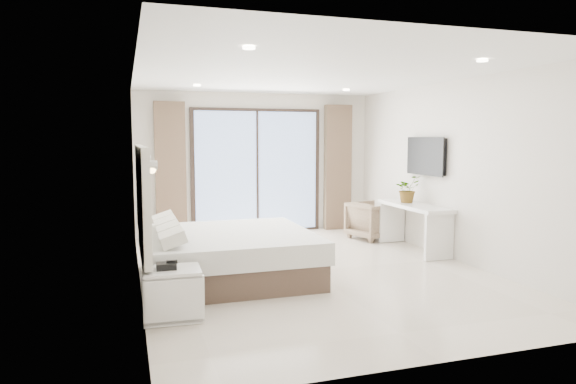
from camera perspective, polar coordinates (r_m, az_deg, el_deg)
name	(u,v)px	position (r m, az deg, el deg)	size (l,w,h in m)	color
ground	(311,271)	(7.25, 2.63, -8.72)	(6.20, 6.20, 0.00)	beige
room_shell	(282,156)	(7.67, -0.67, 4.06)	(4.62, 6.22, 2.72)	silver
bed	(226,255)	(6.82, -6.91, -6.93)	(2.19, 2.08, 0.75)	brown
nightstand	(172,294)	(5.45, -12.74, -10.99)	(0.59, 0.49, 0.52)	silver
phone	(166,266)	(5.37, -13.37, -8.01)	(0.20, 0.15, 0.07)	black
console_desk	(414,217)	(8.64, 13.81, -2.68)	(0.50, 1.60, 0.77)	silver
plant	(407,192)	(8.78, 13.12, 0.00)	(0.41, 0.45, 0.35)	#33662D
armchair	(372,219)	(9.52, 9.36, -2.93)	(0.73, 0.68, 0.75)	#947A61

